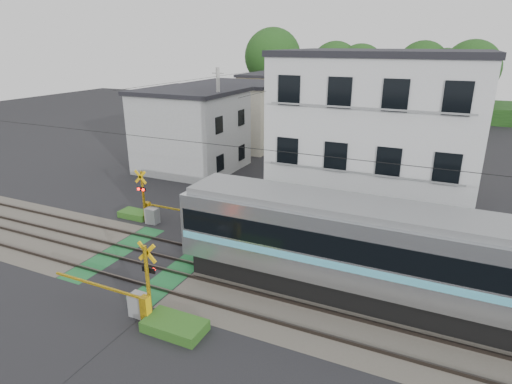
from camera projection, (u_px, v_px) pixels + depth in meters
The scene contains 11 objects.
ground at pixel (148, 260), 20.07m from camera, with size 120.00×120.00×0.00m, color black.
track_bed at pixel (148, 259), 20.06m from camera, with size 120.00×120.00×0.14m.
crossing_signal_near at pixel (140, 300), 15.68m from camera, with size 4.74×0.65×3.09m.
crossing_signal_far at pixel (151, 211), 23.99m from camera, with size 4.74×0.65×3.09m.
apartment_block at pixel (377, 139), 23.28m from camera, with size 10.20×8.36×9.30m.
houses_row at pixel (319, 113), 41.08m from camera, with size 22.07×31.35×6.80m.
tree_hill at pixel (359, 76), 60.06m from camera, with size 40.00×12.93×11.77m.
catenary at pixel (266, 206), 16.49m from camera, with size 60.00×5.04×7.00m.
utility_poles at pixel (296, 107), 38.82m from camera, with size 7.90×42.00×8.00m.
pedestrian at pixel (320, 130), 45.18m from camera, with size 0.61×0.40×1.68m, color black.
weed_patches at pixel (178, 265), 19.23m from camera, with size 10.25×8.80×0.40m.
Camera 1 is at (12.13, -14.08, 9.67)m, focal length 30.00 mm.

